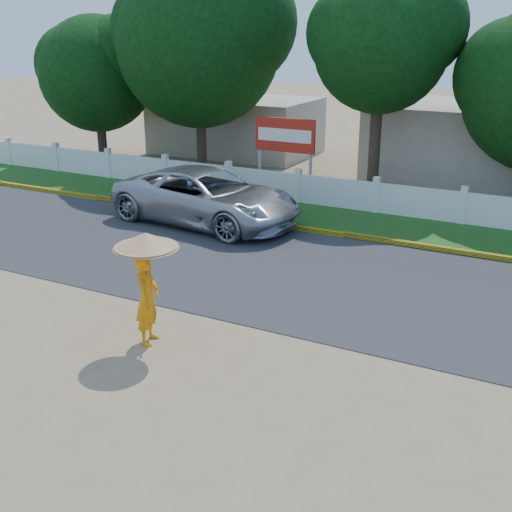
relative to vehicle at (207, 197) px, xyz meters
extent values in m
plane|color=#9E8460|center=(4.65, -7.38, -0.91)|extent=(120.00, 120.00, 0.00)
cube|color=#38383A|center=(4.65, -2.88, -0.90)|extent=(60.00, 7.00, 0.02)
cube|color=#2D601E|center=(4.65, 2.37, -0.90)|extent=(60.00, 3.50, 0.03)
cube|color=yellow|center=(4.65, 0.67, -0.83)|extent=(40.00, 0.18, 0.16)
cube|color=silver|center=(4.65, 3.82, -0.36)|extent=(40.00, 0.10, 1.10)
cube|color=#B7AD99|center=(7.65, 10.62, 0.69)|extent=(10.00, 6.00, 3.20)
cube|color=#B7AD99|center=(-5.35, 11.62, 0.49)|extent=(8.00, 5.00, 2.80)
imported|color=#A4A6AB|center=(0.00, 0.00, 0.00)|extent=(6.85, 3.74, 1.82)
imported|color=orange|center=(3.45, -7.96, 0.06)|extent=(0.65, 0.81, 1.95)
cylinder|color=gray|center=(3.50, -7.96, 0.81)|extent=(0.03, 0.03, 1.26)
cone|color=tan|center=(3.50, -7.96, 1.35)|extent=(1.33, 1.33, 0.32)
cylinder|color=gray|center=(-0.54, 4.92, 0.09)|extent=(0.12, 0.12, 2.00)
cylinder|color=gray|center=(1.66, 4.92, 0.09)|extent=(0.12, 0.12, 2.00)
cube|color=#B32013|center=(0.56, 4.92, 1.39)|extent=(2.50, 0.12, 1.30)
cube|color=silver|center=(0.56, 4.86, 1.39)|extent=(2.25, 0.02, 0.49)
cylinder|color=#473828|center=(-4.52, 6.92, 0.88)|extent=(0.44, 0.44, 3.58)
sphere|color=#0E3F11|center=(-4.52, 6.92, 4.62)|extent=(7.10, 7.10, 7.10)
cylinder|color=#473828|center=(-10.08, 6.66, 0.42)|extent=(0.44, 0.44, 2.65)
sphere|color=#0E3F11|center=(-10.08, 6.66, 3.23)|extent=(5.40, 5.40, 5.40)
cylinder|color=#473828|center=(3.74, 6.28, 1.23)|extent=(0.44, 0.44, 4.28)
sphere|color=#0E3F11|center=(3.74, 6.28, 4.75)|extent=(5.03, 5.03, 5.03)
camera|label=1|loc=(11.04, -17.69, 5.39)|focal=45.00mm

